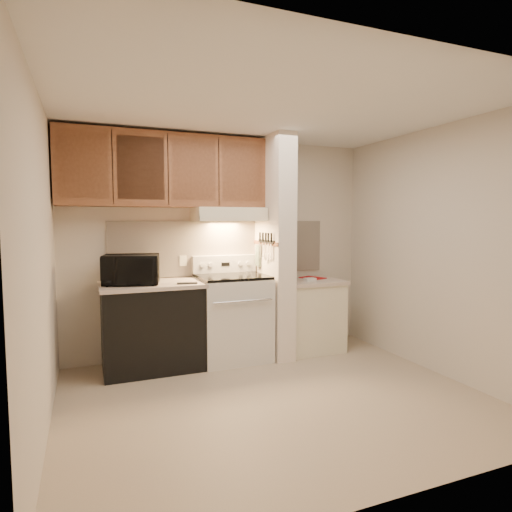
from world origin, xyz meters
TOP-DOWN VIEW (x-y plane):
  - floor at (0.00, 0.00)m, footprint 3.60×3.60m
  - ceiling at (0.00, 0.00)m, footprint 3.60×3.60m
  - wall_back at (0.00, 1.50)m, footprint 3.60×2.50m
  - wall_left at (-1.80, 0.00)m, footprint 0.02×3.00m
  - wall_right at (1.80, 0.00)m, footprint 0.02×3.00m
  - backsplash at (0.00, 1.49)m, footprint 2.60×0.02m
  - range_body at (0.00, 1.16)m, footprint 0.76×0.65m
  - oven_window at (0.00, 0.84)m, footprint 0.50×0.01m
  - oven_handle at (0.00, 0.80)m, footprint 0.65×0.02m
  - cooktop at (0.00, 1.16)m, footprint 0.74×0.64m
  - range_backguard at (0.00, 1.44)m, footprint 0.76×0.08m
  - range_display at (0.00, 1.40)m, footprint 0.10×0.01m
  - range_knob_left_outer at (-0.28, 1.40)m, footprint 0.05×0.02m
  - range_knob_left_inner at (-0.18, 1.40)m, footprint 0.05×0.02m
  - range_knob_right_inner at (0.18, 1.40)m, footprint 0.05×0.02m
  - range_knob_right_outer at (0.28, 1.40)m, footprint 0.05×0.02m
  - dishwasher_front at (-0.88, 1.17)m, footprint 1.00×0.63m
  - left_countertop at (-0.88, 1.17)m, footprint 1.04×0.67m
  - spoon_rest at (-0.55, 0.97)m, footprint 0.21×0.09m
  - teal_jar at (-0.83, 1.34)m, footprint 0.12×0.12m
  - outlet at (-0.48, 1.48)m, footprint 0.08×0.01m
  - microwave at (-1.08, 1.15)m, footprint 0.61×0.47m
  - partition_pillar at (0.51, 1.15)m, footprint 0.22×0.70m
  - pillar_trim at (0.39, 1.15)m, footprint 0.01×0.70m
  - knife_strip at (0.39, 1.10)m, footprint 0.02×0.42m
  - knife_blade_a at (0.38, 0.95)m, footprint 0.01×0.03m
  - knife_handle_a at (0.38, 0.94)m, footprint 0.02×0.02m
  - knife_blade_b at (0.38, 1.01)m, footprint 0.01×0.04m
  - knife_handle_b at (0.38, 1.02)m, footprint 0.02×0.02m
  - knife_blade_c at (0.38, 1.09)m, footprint 0.01×0.04m
  - knife_handle_c at (0.38, 1.09)m, footprint 0.02×0.02m
  - knife_blade_d at (0.38, 1.18)m, footprint 0.01×0.04m
  - knife_handle_d at (0.38, 1.17)m, footprint 0.02×0.02m
  - knife_blade_e at (0.38, 1.27)m, footprint 0.01×0.04m
  - knife_handle_e at (0.38, 1.26)m, footprint 0.02×0.02m
  - oven_mitt at (0.38, 1.32)m, footprint 0.03×0.10m
  - right_cab_base at (0.97, 1.15)m, footprint 0.70×0.60m
  - right_countertop at (0.97, 1.15)m, footprint 0.74×0.64m
  - red_folder at (1.07, 1.25)m, footprint 0.30×0.34m
  - white_box at (0.92, 1.05)m, footprint 0.14×0.10m
  - range_hood at (0.00, 1.28)m, footprint 0.78×0.44m
  - hood_lip at (0.00, 1.07)m, footprint 0.78×0.04m
  - upper_cabinets at (-0.69, 1.32)m, footprint 2.18×0.33m
  - cab_door_a at (-1.51, 1.17)m, footprint 0.46×0.01m
  - cab_gap_a at (-1.23, 1.16)m, footprint 0.01×0.01m
  - cab_door_b at (-0.96, 1.17)m, footprint 0.46×0.01m
  - cab_gap_b at (-0.69, 1.16)m, footprint 0.01×0.01m
  - cab_door_c at (-0.42, 1.17)m, footprint 0.46×0.01m
  - cab_gap_c at (-0.14, 1.16)m, footprint 0.01×0.01m
  - cab_door_d at (0.13, 1.17)m, footprint 0.46×0.01m

SIDE VIEW (x-z plane):
  - floor at x=0.00m, z-range 0.00..0.00m
  - right_cab_base at x=0.97m, z-range 0.00..0.81m
  - dishwasher_front at x=-0.88m, z-range 0.00..0.87m
  - range_body at x=0.00m, z-range 0.00..0.92m
  - oven_window at x=0.00m, z-range 0.35..0.65m
  - oven_handle at x=0.00m, z-range 0.71..0.73m
  - right_countertop at x=0.97m, z-range 0.81..0.85m
  - red_folder at x=1.07m, z-range 0.85..0.86m
  - white_box at x=0.92m, z-range 0.85..0.89m
  - left_countertop at x=-0.88m, z-range 0.87..0.91m
  - spoon_rest at x=-0.55m, z-range 0.91..0.92m
  - cooktop at x=0.00m, z-range 0.92..0.95m
  - teal_jar at x=-0.83m, z-range 0.91..1.02m
  - range_backguard at x=0.00m, z-range 0.95..1.15m
  - range_display at x=0.00m, z-range 1.03..1.07m
  - range_knob_left_outer at x=-0.28m, z-range 1.03..1.07m
  - range_knob_left_inner at x=-0.18m, z-range 1.03..1.07m
  - range_knob_right_inner at x=0.18m, z-range 1.03..1.07m
  - range_knob_right_outer at x=0.28m, z-range 1.03..1.07m
  - microwave at x=-1.08m, z-range 0.91..1.21m
  - outlet at x=-0.48m, z-range 1.04..1.16m
  - oven_mitt at x=0.38m, z-range 1.02..1.27m
  - knife_blade_c at x=0.38m, z-range 1.10..1.30m
  - knife_blade_b at x=0.38m, z-range 1.12..1.30m
  - knife_blade_e at x=0.38m, z-range 1.12..1.30m
  - knife_blade_a at x=0.38m, z-range 1.14..1.30m
  - knife_blade_d at x=0.38m, z-range 1.14..1.30m
  - backsplash at x=0.00m, z-range 0.92..1.55m
  - wall_back at x=0.00m, z-range 1.24..1.26m
  - wall_left at x=-1.80m, z-range 0.00..2.50m
  - wall_right at x=1.80m, z-range 0.00..2.50m
  - partition_pillar at x=0.51m, z-range 0.00..2.50m
  - pillar_trim at x=0.39m, z-range 1.28..1.32m
  - knife_strip at x=0.39m, z-range 1.30..1.34m
  - knife_handle_a at x=0.38m, z-range 1.32..1.42m
  - knife_handle_b at x=0.38m, z-range 1.32..1.42m
  - knife_handle_c at x=0.38m, z-range 1.32..1.42m
  - knife_handle_d at x=0.38m, z-range 1.32..1.42m
  - knife_handle_e at x=0.38m, z-range 1.32..1.42m
  - hood_lip at x=0.00m, z-range 1.55..1.61m
  - range_hood at x=0.00m, z-range 1.55..1.70m
  - upper_cabinets at x=-0.69m, z-range 1.70..2.47m
  - cab_door_a at x=-1.51m, z-range 1.77..2.40m
  - cab_gap_a at x=-1.23m, z-range 1.72..2.45m
  - cab_door_b at x=-0.96m, z-range 1.77..2.40m
  - cab_gap_b at x=-0.69m, z-range 1.72..2.45m
  - cab_door_c at x=-0.42m, z-range 1.77..2.40m
  - cab_gap_c at x=-0.14m, z-range 1.72..2.45m
  - cab_door_d at x=0.13m, z-range 1.77..2.40m
  - ceiling at x=0.00m, z-range 2.50..2.50m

